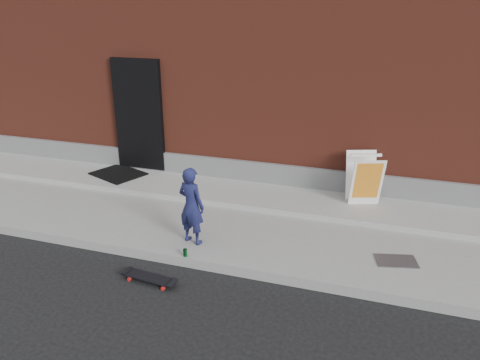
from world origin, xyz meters
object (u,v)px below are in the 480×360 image
at_px(pizza_sign, 364,179).
at_px(skateboard, 149,278).
at_px(soda_can, 185,253).
at_px(child, 191,206).

bearing_deg(pizza_sign, skateboard, -129.57).
bearing_deg(pizza_sign, soda_can, -131.76).
distance_m(skateboard, pizza_sign, 4.04).
distance_m(child, pizza_sign, 3.14).
bearing_deg(skateboard, pizza_sign, 50.43).
height_order(child, skateboard, child).
bearing_deg(child, skateboard, 92.53).
height_order(child, pizza_sign, child).
bearing_deg(soda_can, skateboard, -117.52).
height_order(skateboard, pizza_sign, pizza_sign).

